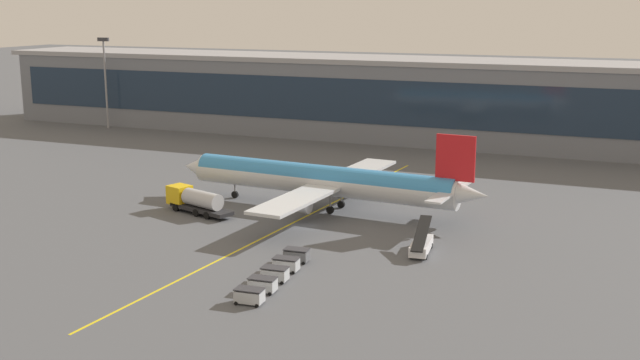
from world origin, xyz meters
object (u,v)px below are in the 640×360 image
Objects in this scene: main_airliner at (322,180)px; baggage_cart_1 at (263,284)px; baggage_cart_3 at (286,264)px; fuel_tanker at (195,200)px; baggage_cart_2 at (275,274)px; baggage_cart_4 at (297,255)px; baggage_cart_0 at (249,296)px; belt_loader at (421,244)px.

baggage_cart_1 is (6.84, -31.32, -3.26)m from main_airliner.
baggage_cart_1 and baggage_cart_3 have the same top height.
fuel_tanker is 4.00× the size of baggage_cart_2.
fuel_tanker is 4.00× the size of baggage_cart_4.
baggage_cart_0 is at bearing -78.39° from main_airliner.
baggage_cart_1 is at bearing -85.47° from baggage_cart_3.
fuel_tanker is 26.90m from baggage_cart_3.
fuel_tanker is 29.16m from baggage_cart_2.
main_airliner is 16.44× the size of baggage_cart_4.
baggage_cart_0 is at bearing -85.47° from baggage_cart_1.
baggage_cart_1 is 9.60m from baggage_cart_4.
belt_loader is 18.31m from baggage_cart_2.
baggage_cart_2 is 6.40m from baggage_cart_4.
belt_loader is 20.81m from baggage_cart_1.
fuel_tanker is 1.58× the size of belt_loader.
baggage_cart_3 is (-11.29, -11.41, -0.21)m from belt_loader.
main_airliner reaches higher than baggage_cart_4.
belt_loader is 2.53× the size of baggage_cart_3.
baggage_cart_3 is at bearing 94.53° from baggage_cart_0.
baggage_cart_1 is (-10.79, -17.79, -0.21)m from belt_loader.
belt_loader is at bearing -9.03° from fuel_tanker.
baggage_cart_2 is (-0.25, 3.19, 0.00)m from baggage_cart_1.
fuel_tanker is 4.00× the size of baggage_cart_0.
baggage_cart_3 is (-0.25, 3.19, 0.00)m from baggage_cart_2.
baggage_cart_2 and baggage_cart_4 have the same top height.
fuel_tanker reaches higher than baggage_cart_4.
main_airliner is 25.94m from baggage_cart_3.
baggage_cart_1 is at bearing -85.47° from baggage_cart_4.
baggage_cart_2 is (21.42, -19.76, -0.96)m from fuel_tanker.
baggage_cart_3 is 1.00× the size of baggage_cart_4.
belt_loader is 16.06m from baggage_cart_3.
baggage_cart_2 is at bearing -127.09° from belt_loader.
belt_loader is 2.53× the size of baggage_cart_2.
main_airliner is at bearing 105.62° from baggage_cart_4.
baggage_cart_3 is (-0.76, 9.57, 0.00)m from baggage_cart_0.
baggage_cart_0 is (7.09, -34.51, -3.26)m from main_airliner.
baggage_cart_4 is (-0.25, 3.19, 0.00)m from baggage_cart_3.
belt_loader is (17.62, -13.53, -3.06)m from main_airliner.
baggage_cart_0 is 1.00× the size of baggage_cart_3.
baggage_cart_2 is 1.00× the size of baggage_cart_3.
baggage_cart_1 is at bearing -85.47° from baggage_cart_2.
baggage_cart_1 and baggage_cart_4 have the same top height.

